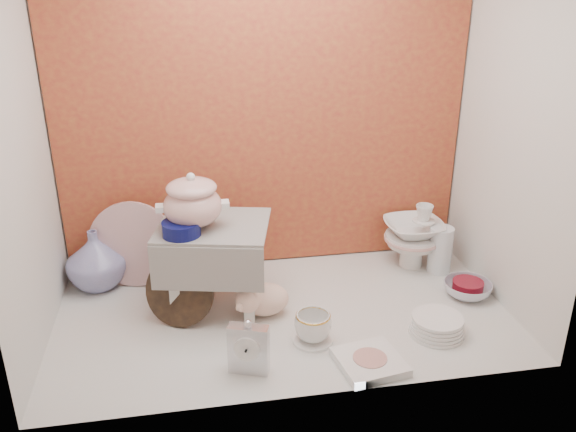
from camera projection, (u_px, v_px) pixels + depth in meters
name	position (u px, v px, depth m)	size (l,w,h in m)	color
ground	(284.00, 314.00, 2.41)	(1.80, 1.80, 0.00)	silver
niche_shell	(275.00, 73.00, 2.21)	(1.86, 1.03, 1.53)	#B0602C
step_stool	(216.00, 266.00, 2.41)	(0.42, 0.36, 0.37)	silver
soup_tureen	(192.00, 201.00, 2.26)	(0.26, 0.26, 0.22)	white
cobalt_bowl	(181.00, 228.00, 2.23)	(0.15, 0.15, 0.05)	#090D48
floral_platter	(133.00, 244.00, 2.57)	(0.38, 0.07, 0.38)	white
blue_white_vase	(96.00, 259.00, 2.57)	(0.25, 0.25, 0.26)	silver
lacquer_tray	(180.00, 291.00, 2.32)	(0.28, 0.11, 0.27)	black
mantel_clock	(249.00, 347.00, 2.04)	(0.14, 0.05, 0.20)	silver
plush_pig	(265.00, 299.00, 2.38)	(0.25, 0.17, 0.15)	beige
teacup_saucer	(313.00, 340.00, 2.24)	(0.15, 0.15, 0.01)	white
gold_rim_teacup	(313.00, 327.00, 2.22)	(0.14, 0.14, 0.11)	white
lattice_dish	(370.00, 362.00, 2.10)	(0.22, 0.22, 0.03)	white
dinner_plate_stack	(437.00, 325.00, 2.27)	(0.21, 0.21, 0.07)	white
crystal_bowl	(467.00, 289.00, 2.54)	(0.20, 0.20, 0.06)	silver
clear_glass_vase	(440.00, 250.00, 2.71)	(0.11, 0.11, 0.21)	silver
porcelain_tower	(413.00, 235.00, 2.75)	(0.26, 0.26, 0.30)	white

